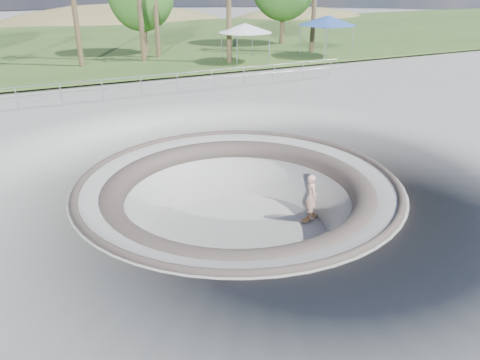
{
  "coord_description": "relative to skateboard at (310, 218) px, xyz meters",
  "views": [
    {
      "loc": [
        -5.76,
        -12.31,
        6.05
      ],
      "look_at": [
        0.2,
        0.29,
        -0.1
      ],
      "focal_mm": 35.0,
      "sensor_mm": 36.0,
      "label": 1
    }
  ],
  "objects": [
    {
      "name": "ground",
      "position": [
        -2.7,
        0.21,
        1.83
      ],
      "size": [
        180.0,
        180.0,
        0.0
      ],
      "primitive_type": "plane",
      "color": "#9B9B96",
      "rests_on": "ground"
    },
    {
      "name": "skate_bowl",
      "position": [
        -2.7,
        0.21,
        0.0
      ],
      "size": [
        14.0,
        14.0,
        4.1
      ],
      "color": "#9B9B96",
      "rests_on": "ground"
    },
    {
      "name": "grass_strip",
      "position": [
        -2.7,
        34.21,
        2.05
      ],
      "size": [
        180.0,
        36.0,
        0.12
      ],
      "color": "#305120",
      "rests_on": "ground"
    },
    {
      "name": "distant_hills",
      "position": [
        1.08,
        57.38,
        -5.19
      ],
      "size": [
        103.2,
        45.0,
        28.6
      ],
      "color": "brown",
      "rests_on": "ground"
    },
    {
      "name": "safety_railing",
      "position": [
        -2.7,
        12.21,
        2.52
      ],
      "size": [
        25.0,
        0.06,
        1.03
      ],
      "color": "#919399",
      "rests_on": "ground"
    },
    {
      "name": "skateboard",
      "position": [
        0.0,
        0.0,
        0.0
      ],
      "size": [
        0.85,
        0.53,
        0.09
      ],
      "color": "olive",
      "rests_on": "ground"
    },
    {
      "name": "skater",
      "position": [
        0.0,
        0.0,
        0.83
      ],
      "size": [
        0.5,
        0.66,
        1.63
      ],
      "primitive_type": "imported",
      "rotation": [
        0.0,
        0.0,
        1.36
      ],
      "color": "#D6A08A",
      "rests_on": "skateboard"
    },
    {
      "name": "canopy_white",
      "position": [
        6.41,
        18.49,
        4.45
      ],
      "size": [
        5.29,
        5.29,
        2.67
      ],
      "color": "#919399",
      "rests_on": "ground"
    },
    {
      "name": "canopy_blue",
      "position": [
        13.11,
        18.21,
        4.73
      ],
      "size": [
        5.86,
        5.86,
        2.99
      ],
      "color": "#919399",
      "rests_on": "ground"
    }
  ]
}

